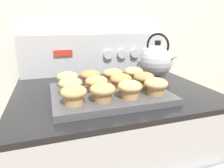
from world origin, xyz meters
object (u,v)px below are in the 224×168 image
muffin_r1_c2 (121,81)px  muffin_r1_c3 (144,79)px  muffin_r0_c0 (74,94)px  muffin_r2_c1 (91,77)px  muffin_pan (109,93)px  muffin_r0_c3 (156,85)px  muffin_r2_c3 (134,73)px  tea_kettle (157,60)px  muffin_r2_c0 (68,79)px  muffin_r0_c1 (103,91)px  muffin_r1_c0 (71,85)px  muffin_r0_c2 (130,88)px  muffin_r2_c2 (113,75)px  muffin_r1_c1 (97,83)px

muffin_r1_c2 → muffin_r1_c3: (0.09, -0.00, 0.00)m
muffin_r0_c0 → muffin_r2_c1: (0.09, 0.18, 0.00)m
muffin_pan → muffin_r0_c3: (0.14, -0.09, 0.04)m
muffin_r2_c1 → muffin_r2_c3: (0.18, -0.00, 0.00)m
muffin_r0_c0 → tea_kettle: size_ratio=0.38×
muffin_r2_c0 → muffin_pan: bearing=-33.6°
muffin_pan → muffin_r1_c2: bearing=0.9°
muffin_r0_c1 → tea_kettle: bearing=38.8°
muffin_r1_c0 → muffin_r0_c1: bearing=-46.9°
muffin_r0_c0 → muffin_r1_c2: size_ratio=1.00×
muffin_r0_c2 → muffin_r1_c0: 0.20m
muffin_r0_c0 → muffin_r2_c2: 0.25m
muffin_r0_c0 → muffin_r2_c3: same height
muffin_r1_c0 → muffin_r1_c2: 0.18m
muffin_r1_c1 → muffin_r0_c0: bearing=-136.0°
muffin_r1_c2 → muffin_r0_c1: bearing=-135.9°
muffin_r1_c1 → muffin_r2_c2: (0.09, 0.09, 0.00)m
muffin_r2_c1 → muffin_r2_c3: 0.18m
muffin_pan → muffin_r1_c3: muffin_r1_c3 is taller
muffin_r2_c2 → muffin_r2_c3: same height
muffin_r1_c2 → muffin_r2_c2: (-0.00, 0.09, 0.00)m
muffin_r0_c1 → muffin_r1_c2: (0.09, 0.09, 0.00)m
muffin_r2_c3 → muffin_r0_c2: bearing=-117.2°
muffin_r1_c0 → muffin_r2_c1: bearing=45.5°
muffin_r1_c0 → muffin_r2_c0: (-0.00, 0.09, 0.00)m
muffin_r2_c3 → muffin_r2_c0: bearing=-180.0°
muffin_r0_c0 → muffin_r1_c3: 0.29m
muffin_r0_c0 → tea_kettle: 0.52m
muffin_r0_c1 → muffin_r1_c0: size_ratio=1.00×
muffin_r2_c2 → tea_kettle: size_ratio=0.38×
muffin_r1_c3 → muffin_r2_c1: same height
muffin_r2_c0 → muffin_r2_c2: 0.18m
muffin_pan → muffin_r2_c1: (-0.05, 0.09, 0.04)m
muffin_r0_c0 → muffin_r1_c0: bearing=89.1°
muffin_r1_c2 → tea_kettle: 0.32m
muffin_r0_c2 → muffin_r2_c0: same height
muffin_pan → muffin_r0_c1: (-0.05, -0.09, 0.04)m
muffin_r0_c0 → muffin_pan: bearing=32.8°
muffin_r2_c1 → muffin_pan: bearing=-62.7°
muffin_r1_c1 → muffin_r2_c1: size_ratio=1.00×
muffin_r0_c0 → muffin_r1_c0: same height
muffin_r0_c3 → muffin_r1_c1: 0.20m
muffin_r1_c0 → muffin_r1_c3: size_ratio=1.00×
muffin_r0_c1 → muffin_r1_c0: bearing=133.1°
muffin_pan → muffin_r2_c1: bearing=117.3°
muffin_r1_c2 → tea_kettle: tea_kettle is taller
tea_kettle → muffin_r2_c1: bearing=-164.2°
muffin_r0_c0 → muffin_r1_c0: (0.00, 0.09, 0.00)m
muffin_r2_c1 → muffin_r2_c2: bearing=-1.5°
muffin_r2_c1 → muffin_r0_c2: bearing=-63.3°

